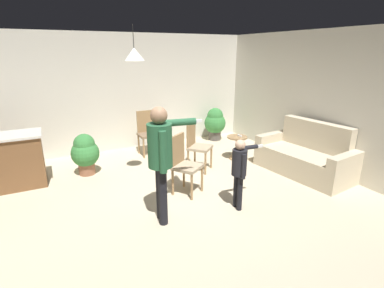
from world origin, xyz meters
TOP-DOWN VIEW (x-y plane):
  - ground at (0.00, 0.00)m, footprint 7.68×7.68m
  - wall_back at (0.00, 3.20)m, footprint 6.40×0.10m
  - wall_right at (3.20, 0.00)m, footprint 0.10×6.40m
  - couch_floral at (2.69, 0.03)m, footprint 1.05×1.89m
  - kitchen_counter at (-2.45, 1.90)m, footprint 1.26×0.66m
  - side_table_by_couch at (1.95, 1.27)m, footprint 0.44×0.44m
  - person_adult at (-0.41, -0.30)m, footprint 0.83×0.47m
  - person_child at (0.73, -0.50)m, footprint 0.59×0.32m
  - dining_chair_by_counter at (0.31, 2.51)m, footprint 0.43×0.43m
  - dining_chair_near_wall at (0.87, 1.14)m, footprint 0.59×0.59m
  - dining_chair_centre_back at (0.22, 0.36)m, footprint 0.58×0.58m
  - potted_plant_corner at (-1.14, 1.90)m, footprint 0.53×0.53m
  - potted_plant_by_wall at (2.28, 2.76)m, footprint 0.56×0.56m
  - spare_remote_on_table at (1.99, 1.24)m, footprint 0.04×0.13m
  - ceiling_light_pendant at (-0.32, 1.02)m, footprint 0.32×0.32m

SIDE VIEW (x-z plane):
  - ground at x=0.00m, z-range 0.00..0.00m
  - side_table_by_couch at x=1.95m, z-range 0.07..0.59m
  - couch_floral at x=2.69m, z-range -0.17..0.83m
  - potted_plant_corner at x=-1.14m, z-range 0.04..0.85m
  - potted_plant_by_wall at x=2.28m, z-range 0.04..0.91m
  - kitchen_counter at x=-2.45m, z-range 0.00..0.95m
  - spare_remote_on_table at x=1.99m, z-range 0.52..0.56m
  - dining_chair_by_counter at x=0.31m, z-range 0.05..1.05m
  - dining_chair_near_wall at x=0.87m, z-range 0.05..1.05m
  - dining_chair_centre_back at x=0.22m, z-range 0.05..1.05m
  - person_child at x=0.73m, z-range 0.13..1.23m
  - person_adult at x=-0.41m, z-range 0.20..1.83m
  - wall_back at x=0.00m, z-range 0.00..2.70m
  - wall_right at x=3.20m, z-range 0.00..2.70m
  - ceiling_light_pendant at x=-0.32m, z-range 1.98..2.53m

